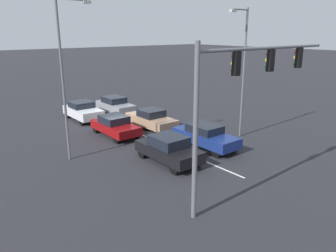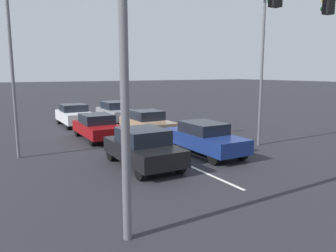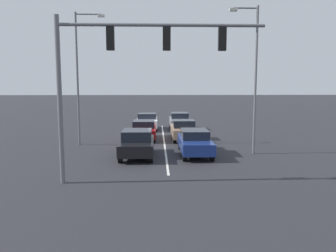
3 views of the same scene
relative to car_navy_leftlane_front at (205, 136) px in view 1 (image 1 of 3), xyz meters
name	(u,v)px [view 1 (image 1 of 3)]	position (x,y,z in m)	size (l,w,h in m)	color
ground_plane	(118,125)	(1.75, -8.10, -0.78)	(240.00, 240.00, 0.00)	#28282D
lane_stripe_left_divider	(142,135)	(1.75, -4.72, -0.77)	(0.12, 18.77, 0.01)	silver
car_navy_leftlane_front	(205,136)	(0.00, 0.00, 0.00)	(1.79, 4.63, 1.50)	navy
car_black_midlane_front	(169,149)	(3.44, 0.50, 0.03)	(1.91, 4.19, 1.58)	black
car_tan_leftlane_second	(151,119)	(0.21, -5.67, -0.03)	(1.84, 4.59, 1.51)	tan
car_maroon_midlane_second	(115,126)	(3.31, -5.84, -0.03)	(1.87, 4.21, 1.45)	maroon
car_white_midlane_third	(83,111)	(3.22, -11.39, 0.01)	(1.93, 4.14, 1.54)	silver
car_gray_leftlane_third	(115,106)	(0.14, -11.30, 0.04)	(1.79, 4.23, 1.60)	gray
traffic_signal_gantry	(243,84)	(3.64, 5.65, 4.41)	(8.60, 0.37, 6.99)	slate
street_lamp_right_shoulder	(65,71)	(7.54, -3.52, 4.40)	(2.02, 0.24, 9.08)	slate
street_lamp_left_shoulder	(243,67)	(-3.45, -0.07, 4.20)	(1.73, 0.24, 8.77)	slate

